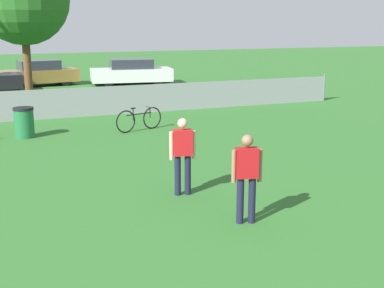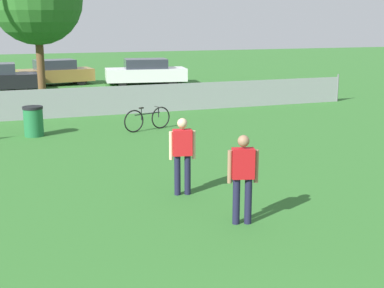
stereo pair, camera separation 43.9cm
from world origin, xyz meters
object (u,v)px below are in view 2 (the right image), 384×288
player_thrower_red (182,151)px  parked_car_white (146,72)px  bicycle_sideline (148,119)px  parked_car_tan (55,73)px  player_defender_red (243,174)px  trash_bin (33,121)px

player_thrower_red → parked_car_white: (4.66, 19.73, -0.24)m
player_thrower_red → bicycle_sideline: size_ratio=0.94×
parked_car_tan → parked_car_white: size_ratio=0.90×
player_thrower_red → bicycle_sideline: bearing=91.5°
player_defender_red → parked_car_white: (4.21, 21.64, -0.24)m
player_thrower_red → player_defender_red: (0.45, -1.91, 0.00)m
trash_bin → parked_car_tan: (2.17, 13.81, 0.22)m
parked_car_tan → parked_car_white: bearing=-20.4°
player_thrower_red → bicycle_sideline: (1.13, 6.72, -0.54)m
trash_bin → player_defender_red: bearing=-72.1°
bicycle_sideline → parked_car_tan: (-1.42, 14.18, 0.31)m
trash_bin → player_thrower_red: bearing=-70.8°
player_defender_red → trash_bin: 9.47m
player_defender_red → bicycle_sideline: bearing=101.6°
player_thrower_red → parked_car_tan: player_thrower_red is taller
bicycle_sideline → trash_bin: size_ratio=1.83×
player_defender_red → parked_car_white: size_ratio=0.34×
bicycle_sideline → trash_bin: (-3.59, 0.36, 0.09)m
parked_car_tan → bicycle_sideline: bearing=-91.4°
player_defender_red → parked_car_tan: (-0.74, 22.81, -0.23)m
player_thrower_red → trash_bin: player_thrower_red is taller
player_thrower_red → player_defender_red: same height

